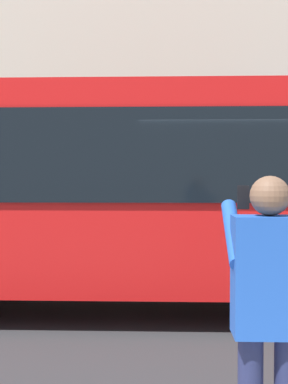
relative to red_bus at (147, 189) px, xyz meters
The scene contains 4 objects.
ground_plane 2.07m from the red_bus, behind, with size 60.00×60.00×0.00m, color #2B2B2D.
building_facade_far 8.08m from the red_bus, 100.22° to the right, with size 28.00×1.55×12.00m.
red_bus is the anchor object (origin of this frame).
pedestrian_photographer 4.55m from the red_bus, 100.53° to the left, with size 0.53×0.52×1.70m.
Camera 1 is at (0.95, 7.33, 1.84)m, focal length 50.00 mm.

